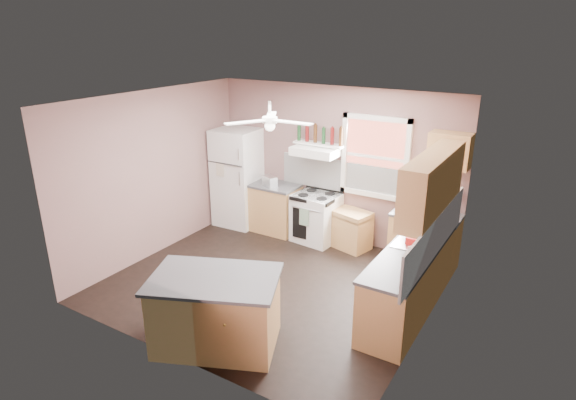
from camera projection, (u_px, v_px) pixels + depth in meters
The scene contains 32 objects.
floor at pixel (272, 283), 7.18m from camera, with size 4.50×4.50×0.00m, color black.
ceiling at pixel (269, 101), 6.26m from camera, with size 4.50×4.50×0.00m, color white.
wall_back at pixel (335, 165), 8.34m from camera, with size 4.50×0.05×2.70m, color #7A5855.
wall_right at pixel (434, 232), 5.60m from camera, with size 0.05×4.00×2.70m, color #7A5855.
wall_left at pixel (154, 174), 7.83m from camera, with size 0.05×4.00×2.70m, color #7A5855.
backsplash_back at pixel (357, 179), 8.15m from camera, with size 2.90×0.03×0.55m, color white.
backsplash_right at pixel (436, 236), 5.92m from camera, with size 0.03×2.60×0.55m, color white.
window_view at pixel (375, 157), 7.86m from camera, with size 1.00×0.02×1.20m, color brown.
window_frame at pixel (375, 157), 7.83m from camera, with size 1.16×0.07×1.36m, color white.
refrigerator at pixel (238, 177), 9.09m from camera, with size 0.78×0.76×1.84m, color white.
base_cabinet_left at pixel (274, 208), 8.91m from camera, with size 0.90×0.60×0.86m, color #B08749.
counter_left at pixel (274, 185), 8.76m from camera, with size 0.92×0.62×0.04m, color #414143.
toaster at pixel (270, 181), 8.65m from camera, with size 0.28×0.16×0.18m, color silver.
stove at pixel (316, 218), 8.48m from camera, with size 0.73×0.64×0.86m, color white.
range_hood at pixel (316, 151), 8.14m from camera, with size 0.78×0.50×0.14m, color white.
bottle_shelf at pixel (319, 144), 8.20m from camera, with size 0.90×0.26×0.03m, color white.
cart at pixel (350, 229), 8.24m from camera, with size 0.67×0.45×0.67m, color #B08749.
base_cabinet_corner at pixel (424, 242), 7.54m from camera, with size 1.00×0.60×0.86m, color #B08749.
base_cabinet_right at pixel (408, 283), 6.32m from camera, with size 0.60×2.20×0.86m, color #B08749.
counter_corner at pixel (427, 215), 7.39m from camera, with size 1.02×0.62×0.04m, color #414143.
counter_right at pixel (410, 252), 6.17m from camera, with size 0.62×2.22×0.04m, color #414143.
sink at pixel (415, 246), 6.33m from camera, with size 0.55×0.45×0.03m, color silver.
faucet at pixel (428, 243), 6.22m from camera, with size 0.03×0.03×0.14m, color silver.
upper_cabinet_right at pixel (433, 183), 5.95m from camera, with size 0.33×1.80×0.76m, color #B08749.
upper_cabinet_corner at pixel (450, 150), 7.05m from camera, with size 0.60×0.33×0.52m, color #B08749.
paper_towel at pixel (453, 193), 7.23m from camera, with size 0.12×0.12×0.26m, color white.
island at pixel (216, 313), 5.68m from camera, with size 1.39×0.88×0.86m, color #B08749.
island_top at pixel (214, 279), 5.52m from camera, with size 1.48×0.96×0.04m, color #414143.
ceiling_fan_hub at pixel (270, 120), 6.34m from camera, with size 0.20×0.20×0.08m, color white.
soap_bottle at pixel (409, 254), 5.82m from camera, with size 0.08×0.09×0.22m, color silver.
red_caddy at pixel (413, 241), 6.33m from camera, with size 0.18×0.12×0.10m, color red.
wine_bottles at pixel (320, 135), 8.15m from camera, with size 0.86×0.06×0.31m.
Camera 1 is at (3.49, -5.28, 3.62)m, focal length 30.00 mm.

